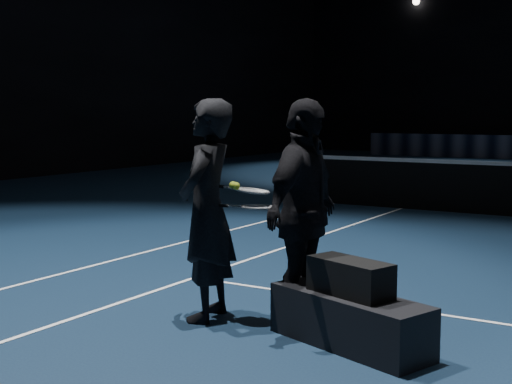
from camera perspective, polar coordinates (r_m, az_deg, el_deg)
net_post_left at (r=14.31m, az=2.81°, el=1.45°), size 0.10×0.10×1.10m
player_bench at (r=5.61m, az=7.50°, el=-10.15°), size 1.43×0.88×0.41m
racket_bag at (r=5.53m, az=7.55°, el=-6.78°), size 0.73×0.50×0.27m
bag_signature at (r=5.39m, az=6.91°, el=-7.10°), size 0.30×0.11×0.09m
player_a at (r=6.15m, az=-3.94°, el=-1.46°), size 0.61×0.79×1.91m
player_b at (r=5.90m, az=3.79°, el=-1.80°), size 0.51×1.14×1.91m
racket_lower at (r=5.99m, az=0.07°, el=-1.21°), size 0.71×0.38×0.03m
racket_upper at (r=6.03m, az=-0.27°, el=0.10°), size 0.71×0.42×0.10m
tennis_balls at (r=6.04m, az=-1.68°, el=0.67°), size 0.12×0.10×0.12m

